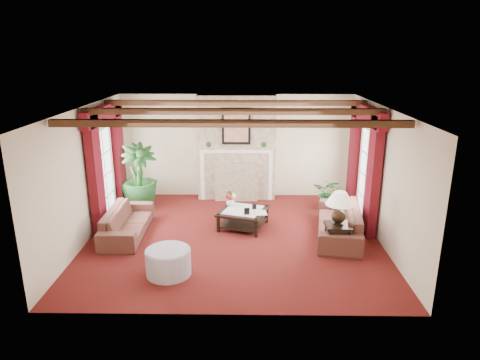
{
  "coord_description": "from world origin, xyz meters",
  "views": [
    {
      "loc": [
        0.26,
        -8.25,
        3.78
      ],
      "look_at": [
        0.13,
        0.4,
        1.14
      ],
      "focal_mm": 32.0,
      "sensor_mm": 36.0,
      "label": 1
    }
  ],
  "objects_px": {
    "sofa_right": "(339,217)",
    "side_table": "(337,238)",
    "potted_palm": "(140,190)",
    "coffee_table": "(243,218)",
    "sofa_left": "(127,217)",
    "ottoman": "(168,262)"
  },
  "relations": [
    {
      "from": "potted_palm",
      "to": "side_table",
      "type": "relative_size",
      "value": 3.25
    },
    {
      "from": "coffee_table",
      "to": "potted_palm",
      "type": "bearing_deg",
      "value": 172.24
    },
    {
      "from": "sofa_right",
      "to": "ottoman",
      "type": "distance_m",
      "value": 3.71
    },
    {
      "from": "sofa_left",
      "to": "ottoman",
      "type": "height_order",
      "value": "sofa_left"
    },
    {
      "from": "sofa_left",
      "to": "coffee_table",
      "type": "bearing_deg",
      "value": -80.85
    },
    {
      "from": "side_table",
      "to": "sofa_right",
      "type": "bearing_deg",
      "value": 75.9
    },
    {
      "from": "sofa_right",
      "to": "sofa_left",
      "type": "bearing_deg",
      "value": -80.35
    },
    {
      "from": "coffee_table",
      "to": "side_table",
      "type": "relative_size",
      "value": 1.74
    },
    {
      "from": "potted_palm",
      "to": "coffee_table",
      "type": "xyz_separation_m",
      "value": [
        2.58,
        -1.23,
        -0.25
      ]
    },
    {
      "from": "sofa_right",
      "to": "side_table",
      "type": "relative_size",
      "value": 4.0
    },
    {
      "from": "sofa_left",
      "to": "sofa_right",
      "type": "height_order",
      "value": "sofa_right"
    },
    {
      "from": "coffee_table",
      "to": "ottoman",
      "type": "distance_m",
      "value": 2.47
    },
    {
      "from": "coffee_table",
      "to": "ottoman",
      "type": "xyz_separation_m",
      "value": [
        -1.28,
        -2.11,
        0.03
      ]
    },
    {
      "from": "side_table",
      "to": "ottoman",
      "type": "xyz_separation_m",
      "value": [
        -3.12,
        -0.94,
        -0.05
      ]
    },
    {
      "from": "sofa_left",
      "to": "potted_palm",
      "type": "distance_m",
      "value": 1.67
    },
    {
      "from": "potted_palm",
      "to": "ottoman",
      "type": "relative_size",
      "value": 2.32
    },
    {
      "from": "side_table",
      "to": "ottoman",
      "type": "height_order",
      "value": "side_table"
    },
    {
      "from": "side_table",
      "to": "ottoman",
      "type": "distance_m",
      "value": 3.26
    },
    {
      "from": "sofa_left",
      "to": "sofa_right",
      "type": "relative_size",
      "value": 0.88
    },
    {
      "from": "ottoman",
      "to": "sofa_right",
      "type": "bearing_deg",
      "value": 26.94
    },
    {
      "from": "sofa_right",
      "to": "ottoman",
      "type": "relative_size",
      "value": 2.85
    },
    {
      "from": "sofa_left",
      "to": "sofa_right",
      "type": "distance_m",
      "value": 4.48
    }
  ]
}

